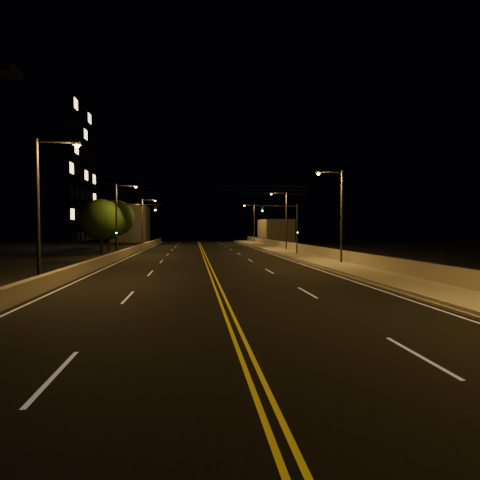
{
  "coord_description": "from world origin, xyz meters",
  "views": [
    {
      "loc": [
        -1.37,
        -6.77,
        3.37
      ],
      "look_at": [
        2.0,
        18.0,
        2.5
      ],
      "focal_mm": 26.0,
      "sensor_mm": 36.0,
      "label": 1
    }
  ],
  "objects": [
    {
      "name": "ground",
      "position": [
        0.0,
        0.0,
        0.0
      ],
      "size": [
        160.0,
        160.0,
        0.0
      ],
      "primitive_type": "plane",
      "color": "black",
      "rests_on": "ground"
    },
    {
      "name": "road",
      "position": [
        0.0,
        20.0,
        0.01
      ],
      "size": [
        18.0,
        120.0,
        0.02
      ],
      "primitive_type": "cube",
      "color": "black",
      "rests_on": "ground"
    },
    {
      "name": "sidewalk",
      "position": [
        10.8,
        20.0,
        0.15
      ],
      "size": [
        3.6,
        120.0,
        0.3
      ],
      "primitive_type": "cube",
      "color": "#9F9985",
      "rests_on": "ground"
    },
    {
      "name": "curb",
      "position": [
        8.93,
        20.0,
        0.07
      ],
      "size": [
        0.14,
        120.0,
        0.15
      ],
      "primitive_type": "cube",
      "color": "#9F9985",
      "rests_on": "ground"
    },
    {
      "name": "parapet_wall",
      "position": [
        12.45,
        20.0,
        0.8
      ],
      "size": [
        0.3,
        120.0,
        1.0
      ],
      "primitive_type": "cube",
      "color": "#9E9383",
      "rests_on": "sidewalk"
    },
    {
      "name": "jersey_barrier",
      "position": [
        -9.24,
        20.0,
        0.44
      ],
      "size": [
        0.45,
        120.0,
        0.87
      ],
      "primitive_type": "cube",
      "color": "#9E9383",
      "rests_on": "ground"
    },
    {
      "name": "distant_building_right",
      "position": [
        16.5,
        67.25,
        2.59
      ],
      "size": [
        6.0,
        10.0,
        5.18
      ],
      "primitive_type": "cube",
      "color": "slate",
      "rests_on": "ground"
    },
    {
      "name": "distant_building_left",
      "position": [
        -16.0,
        78.52,
        4.23
      ],
      "size": [
        8.0,
        8.0,
        8.45
      ],
      "primitive_type": "cube",
      "color": "slate",
      "rests_on": "ground"
    },
    {
      "name": "parapet_rail",
      "position": [
        12.45,
        20.0,
        1.33
      ],
      "size": [
        0.06,
        120.0,
        0.06
      ],
      "primitive_type": "cylinder",
      "rotation": [
        1.57,
        0.0,
        0.0
      ],
      "color": "black",
      "rests_on": "parapet_wall"
    },
    {
      "name": "lane_markings",
      "position": [
        0.0,
        19.93,
        0.02
      ],
      "size": [
        17.32,
        116.0,
        0.0
      ],
      "color": "silver",
      "rests_on": "road"
    },
    {
      "name": "streetlight_1",
      "position": [
        11.5,
        22.72,
        4.93
      ],
      "size": [
        2.55,
        0.28,
        8.47
      ],
      "color": "#2D2D33",
      "rests_on": "ground"
    },
    {
      "name": "streetlight_2",
      "position": [
        11.5,
        41.2,
        4.93
      ],
      "size": [
        2.55,
        0.28,
        8.47
      ],
      "color": "#2D2D33",
      "rests_on": "ground"
    },
    {
      "name": "streetlight_3",
      "position": [
        11.5,
        67.11,
        4.93
      ],
      "size": [
        2.55,
        0.28,
        8.47
      ],
      "color": "#2D2D33",
      "rests_on": "ground"
    },
    {
      "name": "streetlight_4",
      "position": [
        -9.9,
        14.61,
        4.93
      ],
      "size": [
        2.55,
        0.28,
        8.47
      ],
      "color": "#2D2D33",
      "rests_on": "ground"
    },
    {
      "name": "streetlight_5",
      "position": [
        -9.9,
        35.36,
        4.93
      ],
      "size": [
        2.55,
        0.28,
        8.47
      ],
      "color": "#2D2D33",
      "rests_on": "ground"
    },
    {
      "name": "streetlight_6",
      "position": [
        -9.9,
        56.34,
        4.93
      ],
      "size": [
        2.55,
        0.28,
        8.47
      ],
      "color": "#2D2D33",
      "rests_on": "ground"
    },
    {
      "name": "traffic_signal_right",
      "position": [
        10.01,
        33.5,
        3.9
      ],
      "size": [
        5.11,
        0.31,
        6.18
      ],
      "color": "#2D2D33",
      "rests_on": "ground"
    },
    {
      "name": "traffic_signal_left",
      "position": [
        -8.81,
        33.5,
        3.9
      ],
      "size": [
        5.11,
        0.31,
        6.18
      ],
      "color": "#2D2D33",
      "rests_on": "ground"
    },
    {
      "name": "overhead_wires",
      "position": [
        0.0,
        29.5,
        7.4
      ],
      "size": [
        22.0,
        0.03,
        0.83
      ],
      "color": "black"
    },
    {
      "name": "building_tower",
      "position": [
        -31.29,
        54.36,
        14.06
      ],
      "size": [
        24.0,
        15.0,
        29.27
      ],
      "color": "slate",
      "rests_on": "ground"
    },
    {
      "name": "tree_0",
      "position": [
        -12.69,
        38.55,
        4.4
      ],
      "size": [
        5.15,
        5.15,
        6.98
      ],
      "color": "black",
      "rests_on": "ground"
    },
    {
      "name": "tree_1",
      "position": [
        -13.87,
        47.63,
        3.97
      ],
      "size": [
        4.65,
        4.65,
        6.31
      ],
      "color": "black",
      "rests_on": "ground"
    },
    {
      "name": "tree_2",
      "position": [
        -13.99,
        53.05,
        5.05
      ],
      "size": [
        5.91,
        5.91,
        8.01
      ],
      "color": "black",
      "rests_on": "ground"
    }
  ]
}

